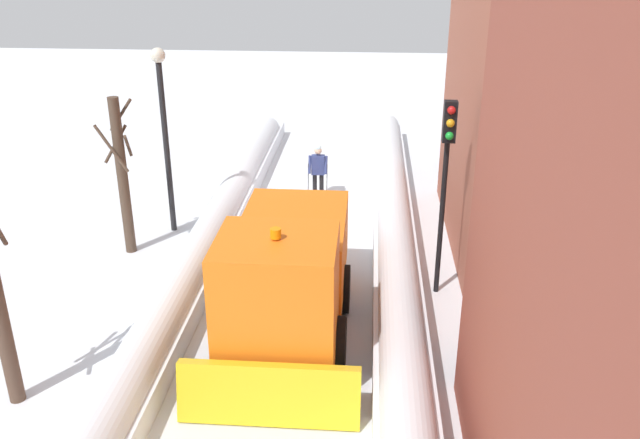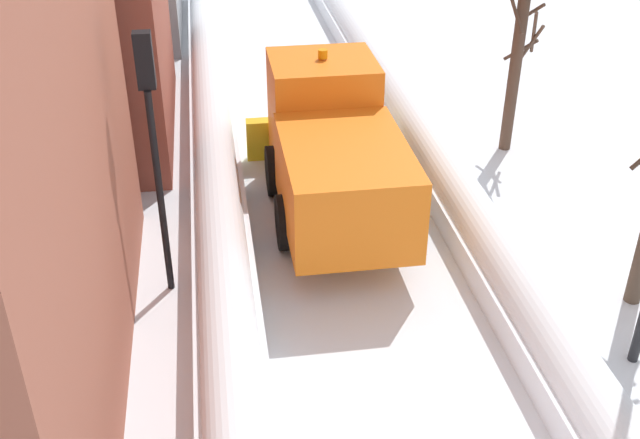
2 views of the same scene
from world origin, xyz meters
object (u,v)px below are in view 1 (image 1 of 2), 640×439
Objects in this scene: bare_tree_near at (122,175)px; street_lamp at (164,119)px; skier at (318,168)px; traffic_light_pole at (446,164)px; plow_truck at (287,274)px.

street_lamp is at bearing -117.51° from bare_tree_near.
skier is 7.27m from traffic_light_pole.
skier is at bearing -90.06° from plow_truck.
skier is 0.35× the size of street_lamp.
street_lamp is (7.30, -3.18, 0.03)m from traffic_light_pole.
skier is (-0.01, -8.14, -0.48)m from plow_truck.
plow_truck is 1.15× the size of street_lamp.
plow_truck reaches higher than skier.
bare_tree_near is at bearing -38.61° from plow_truck.
street_lamp reaches higher than plow_truck.
skier is 0.39× the size of traffic_light_pole.
bare_tree_near is at bearing -11.99° from traffic_light_pole.
plow_truck is 4.31m from traffic_light_pole.
bare_tree_near is (8.06, -1.71, -1.07)m from traffic_light_pole.
traffic_light_pole is at bearing -148.07° from plow_truck.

